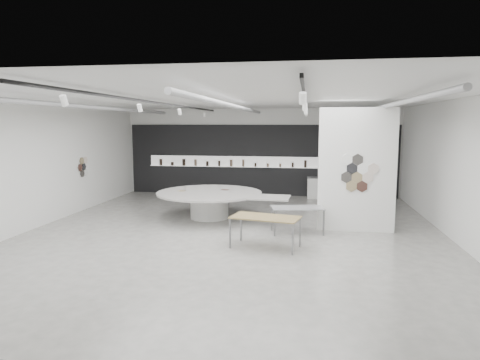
% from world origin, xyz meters
% --- Properties ---
extents(room, '(12.02, 14.02, 3.82)m').
position_xyz_m(room, '(-0.09, -0.00, 2.07)').
color(room, '#98968F').
rests_on(room, ground).
extents(back_wall_display, '(11.80, 0.27, 3.10)m').
position_xyz_m(back_wall_display, '(-0.08, 6.93, 1.54)').
color(back_wall_display, black).
rests_on(back_wall_display, ground).
extents(partition_column, '(2.20, 0.38, 3.60)m').
position_xyz_m(partition_column, '(3.50, 1.00, 1.80)').
color(partition_column, white).
rests_on(partition_column, ground).
extents(display_island, '(4.56, 3.69, 0.90)m').
position_xyz_m(display_island, '(-1.06, 1.91, 0.58)').
color(display_island, white).
rests_on(display_island, ground).
extents(sample_table_wood, '(1.85, 1.19, 0.80)m').
position_xyz_m(sample_table_wood, '(1.06, -1.21, 0.74)').
color(sample_table_wood, olive).
rests_on(sample_table_wood, ground).
extents(sample_table_stone, '(1.60, 1.04, 0.76)m').
position_xyz_m(sample_table_stone, '(1.82, 0.39, 0.69)').
color(sample_table_stone, gray).
rests_on(sample_table_stone, ground).
extents(kitchen_counter, '(1.58, 0.65, 1.23)m').
position_xyz_m(kitchen_counter, '(2.86, 6.51, 0.44)').
color(kitchen_counter, white).
rests_on(kitchen_counter, ground).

